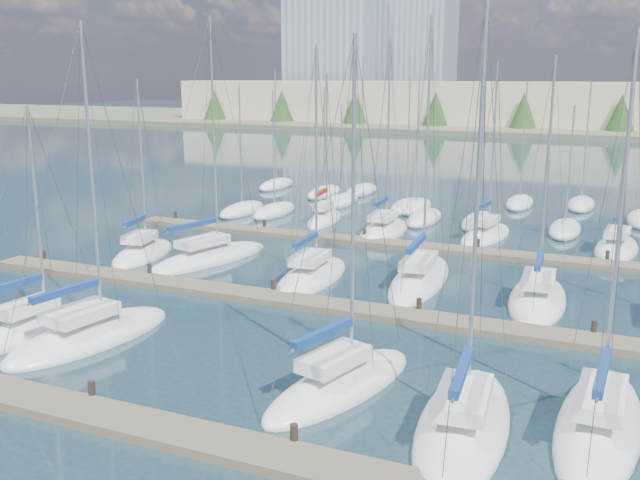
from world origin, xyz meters
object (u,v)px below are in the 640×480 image
at_px(sailboat_b, 35,329).
at_px(sailboat_h, 143,254).
at_px(sailboat_p, 486,235).
at_px(sailboat_l, 537,299).
at_px(sailboat_j, 312,276).
at_px(sailboat_i, 209,258).
at_px(sailboat_k, 420,279).
at_px(sailboat_e, 463,424).
at_px(sailboat_o, 384,230).
at_px(sailboat_d, 340,385).
at_px(sailboat_c, 90,336).
at_px(sailboat_q, 616,248).
at_px(sailboat_f, 599,424).
at_px(sailboat_n, 324,219).

relative_size(sailboat_b, sailboat_h, 0.91).
bearing_deg(sailboat_p, sailboat_l, -60.93).
relative_size(sailboat_j, sailboat_i, 0.88).
bearing_deg(sailboat_k, sailboat_e, -73.64).
height_order(sailboat_o, sailboat_k, sailboat_k).
xyz_separation_m(sailboat_o, sailboat_d, (7.21, -26.26, -0.01)).
height_order(sailboat_d, sailboat_e, sailboat_e).
bearing_deg(sailboat_j, sailboat_c, -114.81).
xyz_separation_m(sailboat_l, sailboat_j, (-12.39, -0.79, 0.01)).
distance_m(sailboat_q, sailboat_i, 26.89).
height_order(sailboat_h, sailboat_k, sailboat_k).
distance_m(sailboat_b, sailboat_c, 2.85).
height_order(sailboat_q, sailboat_k, sailboat_k).
bearing_deg(sailboat_b, sailboat_p, 68.05).
distance_m(sailboat_q, sailboat_f, 26.62).
bearing_deg(sailboat_i, sailboat_d, -29.36).
distance_m(sailboat_o, sailboat_d, 27.23).
bearing_deg(sailboat_l, sailboat_q, 72.26).
xyz_separation_m(sailboat_n, sailboat_k, (11.66, -13.33, -0.02)).
bearing_deg(sailboat_f, sailboat_i, 152.14).
xyz_separation_m(sailboat_d, sailboat_c, (-12.09, 0.29, -0.01)).
distance_m(sailboat_q, sailboat_n, 21.65).
bearing_deg(sailboat_f, sailboat_n, 130.14).
xyz_separation_m(sailboat_e, sailboat_i, (-19.60, 15.31, 0.01)).
relative_size(sailboat_o, sailboat_c, 1.03).
height_order(sailboat_q, sailboat_c, sailboat_c).
bearing_deg(sailboat_l, sailboat_j, 180.00).
xyz_separation_m(sailboat_j, sailboat_h, (-12.21, 0.40, -0.00)).
height_order(sailboat_p, sailboat_e, sailboat_e).
relative_size(sailboat_l, sailboat_j, 0.95).
xyz_separation_m(sailboat_b, sailboat_n, (2.04, 28.33, 0.03)).
bearing_deg(sailboat_d, sailboat_q, 87.06).
xyz_separation_m(sailboat_b, sailboat_f, (23.91, 0.69, 0.00)).
bearing_deg(sailboat_p, sailboat_i, -129.31).
xyz_separation_m(sailboat_e, sailboat_f, (4.11, 1.81, -0.00)).
height_order(sailboat_i, sailboat_h, sailboat_i).
bearing_deg(sailboat_n, sailboat_j, -75.62).
bearing_deg(sailboat_l, sailboat_p, 107.43).
relative_size(sailboat_l, sailboat_i, 0.84).
xyz_separation_m(sailboat_j, sailboat_i, (-7.69, 1.14, 0.01)).
bearing_deg(sailboat_c, sailboat_j, 77.50).
distance_m(sailboat_l, sailboat_n, 23.30).
bearing_deg(sailboat_d, sailboat_i, 151.10).
height_order(sailboat_p, sailboat_j, sailboat_j).
distance_m(sailboat_o, sailboat_f, 30.34).
xyz_separation_m(sailboat_c, sailboat_h, (-7.14, 13.08, 0.00)).
distance_m(sailboat_d, sailboat_p, 27.68).
distance_m(sailboat_l, sailboat_p, 14.92).
xyz_separation_m(sailboat_e, sailboat_k, (-6.10, 16.12, 0.00)).
bearing_deg(sailboat_q, sailboat_j, -133.79).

